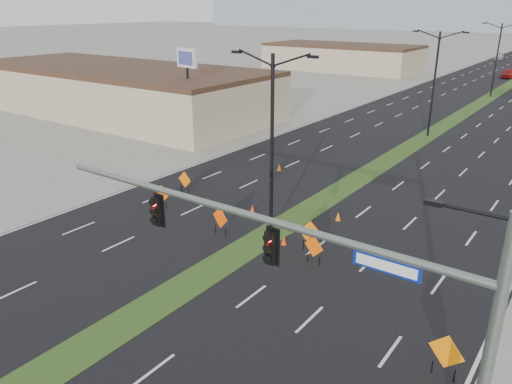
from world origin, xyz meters
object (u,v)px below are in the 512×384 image
Objects in this scene: cone_0 at (284,240)px; pole_sign_west at (187,65)px; construction_sign_4 at (314,248)px; cone_1 at (252,210)px; streetlight_2 at (497,58)px; car_far at (499,57)px; streetlight_0 at (272,142)px; car_left at (508,73)px; streetlight_1 at (434,81)px; construction_sign_3 at (310,234)px; cone_2 at (338,216)px; construction_sign_0 at (162,195)px; cone_3 at (279,167)px; construction_sign_2 at (220,218)px; construction_sign_5 at (446,353)px; construction_sign_1 at (185,180)px; signal_mast at (323,277)px.

cone_0 is 0.06× the size of pole_sign_west.
cone_1 is (-6.21, 3.30, -0.58)m from construction_sign_4.
construction_sign_4 is at bearing -86.30° from streetlight_2.
streetlight_0 is at bearing -89.96° from car_far.
cone_0 is at bearing 168.51° from construction_sign_4.
car_left is 80.85m from construction_sign_4.
streetlight_1 is 5.78× the size of construction_sign_3.
cone_2 is (12.41, -109.15, -0.41)m from car_far.
streetlight_0 is 15.56× the size of cone_1.
streetlight_2 is 57.57m from construction_sign_0.
cone_1 is at bearing 161.76° from construction_sign_4.
construction_sign_0 is 10.99m from cone_3.
construction_sign_2 is 25.39m from pole_sign_west.
construction_sign_5 is 16.07m from cone_1.
pole_sign_west is at bearing 142.67° from cone_1.
streetlight_2 is 54.86m from construction_sign_1.
construction_sign_2 is at bearing -94.26° from streetlight_1.
construction_sign_2 is (6.32, -3.82, 0.10)m from construction_sign_1.
streetlight_0 is 5.25m from construction_sign_2.
construction_sign_3 is at bearing -87.09° from streetlight_2.
construction_sign_3 is at bearing -82.40° from cone_2.
cone_0 is at bearing 177.33° from construction_sign_3.
cone_0 is at bearing -12.72° from construction_sign_0.
car_far is 98.61m from pole_sign_west.
construction_sign_5 is 3.26× the size of cone_0.
construction_sign_0 is at bearing -179.53° from cone_0.
construction_sign_0 is 0.89× the size of construction_sign_2.
streetlight_1 is 6.36× the size of construction_sign_1.
signal_mast is 38.26m from pole_sign_west.
construction_sign_5 is at bearing -47.81° from cone_2.
signal_mast is 16.64m from cone_1.
construction_sign_3 is (10.73, 0.24, 0.12)m from construction_sign_0.
cone_3 is at bearing 120.83° from streetlight_0.
car_far is 115.15m from construction_sign_2.
cone_0 is (-7.18, 9.23, -4.52)m from signal_mast.
streetlight_2 is (0.00, 56.00, 0.00)m from streetlight_0.
signal_mast reaches higher than construction_sign_5.
construction_sign_4 is at bearing -17.33° from construction_sign_0.
streetlight_1 is 17.49× the size of cone_3.
cone_3 is (-9.67, 11.65, -0.62)m from construction_sign_4.
car_left is 8.28× the size of cone_3.
signal_mast is 12.53m from cone_0.
car_far is 113.93m from construction_sign_0.
car_left reaches higher than car_far.
pole_sign_west is (-10.09, -97.91, 6.06)m from car_far.
construction_sign_4 reaches higher than cone_1.
construction_sign_0 is 0.18× the size of pole_sign_west.
streetlight_0 is 2.09× the size of car_far.
signal_mast is 66.56m from streetlight_2.
streetlight_1 is 26.99m from cone_1.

